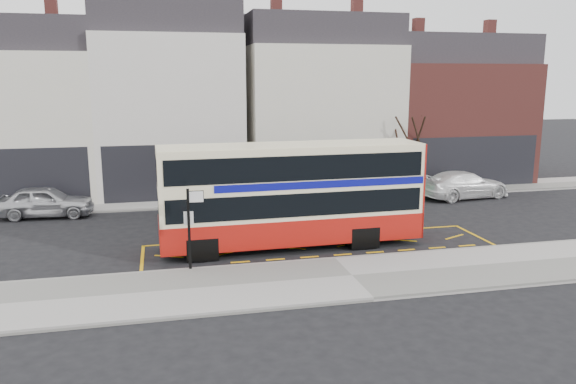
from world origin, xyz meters
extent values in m
plane|color=black|center=(0.00, 0.00, 0.00)|extent=(120.00, 120.00, 0.00)
cube|color=#A4A09C|center=(0.00, -2.30, 0.07)|extent=(40.00, 4.00, 0.15)
cube|color=gray|center=(0.00, -0.38, 0.07)|extent=(40.00, 0.15, 0.15)
cube|color=#A4A09C|center=(0.00, 11.00, 0.07)|extent=(50.00, 3.00, 0.15)
cube|color=beige|center=(-13.50, 15.00, 4.00)|extent=(8.00, 8.00, 8.00)
cube|color=#28262B|center=(-13.50, 15.00, 8.90)|extent=(8.00, 7.20, 1.80)
cube|color=brown|center=(-11.50, 14.00, 10.20)|extent=(0.60, 0.60, 1.20)
cube|color=black|center=(-13.50, 11.02, 1.60)|extent=(7.36, 0.06, 3.20)
cube|color=black|center=(-13.50, 11.04, 1.40)|extent=(5.60, 0.04, 2.00)
cube|color=silver|center=(-5.50, 15.00, 4.50)|extent=(8.00, 8.00, 9.00)
cube|color=#28262B|center=(-5.50, 15.00, 9.90)|extent=(8.00, 7.20, 1.80)
cube|color=black|center=(-5.50, 11.02, 1.60)|extent=(7.36, 0.06, 3.20)
cube|color=black|center=(-5.50, 11.04, 1.40)|extent=(5.60, 0.04, 2.00)
cube|color=beige|center=(3.50, 15.00, 4.25)|extent=(9.00, 8.00, 8.50)
cube|color=#28262B|center=(3.50, 15.00, 9.40)|extent=(9.00, 7.20, 1.80)
cube|color=brown|center=(0.80, 14.00, 10.70)|extent=(0.60, 0.60, 1.20)
cube|color=brown|center=(5.75, 14.00, 10.70)|extent=(0.60, 0.60, 1.20)
cube|color=#14763B|center=(3.50, 11.02, 1.60)|extent=(8.28, 0.06, 3.20)
cube|color=black|center=(3.50, 11.04, 1.40)|extent=(6.30, 0.04, 2.00)
cube|color=brown|center=(12.50, 15.00, 3.75)|extent=(9.00, 8.00, 7.50)
cube|color=#28262B|center=(12.50, 15.00, 8.40)|extent=(9.00, 7.20, 1.80)
cube|color=brown|center=(9.80, 14.00, 9.70)|extent=(0.60, 0.60, 1.20)
cube|color=brown|center=(14.75, 14.00, 9.70)|extent=(0.60, 0.60, 1.20)
cube|color=black|center=(12.50, 11.02, 1.60)|extent=(8.28, 0.06, 3.20)
cube|color=black|center=(12.50, 11.04, 1.40)|extent=(6.30, 0.04, 2.00)
cube|color=#FFF1C2|center=(-1.14, 1.83, 2.24)|extent=(10.42, 2.56, 3.82)
cube|color=#AA140D|center=(-1.14, 1.83, 0.85)|extent=(10.46, 2.60, 1.04)
cube|color=#AA140D|center=(4.03, 1.93, 2.24)|extent=(0.11, 2.40, 3.82)
cube|color=black|center=(-1.14, 1.83, 1.98)|extent=(10.00, 2.61, 0.90)
cube|color=black|center=(-1.14, 1.83, 3.39)|extent=(10.00, 2.61, 0.94)
cube|color=#0C0E86|center=(-0.20, 1.84, 2.73)|extent=(8.34, 2.57, 0.28)
cube|color=black|center=(-6.30, 1.72, 1.74)|extent=(0.10, 2.17, 1.51)
cube|color=black|center=(-6.30, 1.72, 3.39)|extent=(0.10, 2.17, 0.94)
cube|color=black|center=(-6.29, 1.73, 2.64)|extent=(0.08, 1.65, 0.33)
cube|color=#FFF1C2|center=(-1.14, 1.83, 4.10)|extent=(10.41, 2.47, 0.11)
cylinder|color=black|center=(-4.79, 0.70, 0.47)|extent=(0.95, 0.28, 0.94)
cylinder|color=black|center=(-4.84, 2.81, 0.47)|extent=(0.95, 0.28, 0.94)
cylinder|color=black|center=(1.61, 0.82, 0.47)|extent=(0.95, 0.28, 0.94)
cylinder|color=black|center=(1.57, 2.94, 0.47)|extent=(0.95, 0.28, 0.94)
cube|color=black|center=(-5.31, -0.40, 1.58)|extent=(0.10, 0.10, 2.85)
cube|color=white|center=(-5.02, -0.41, 2.72)|extent=(0.51, 0.06, 0.42)
cube|color=white|center=(-5.30, -0.34, 1.96)|extent=(0.33, 0.04, 0.48)
imported|color=silver|center=(-11.74, 9.28, 0.77)|extent=(4.61, 2.10, 1.53)
imported|color=#44494D|center=(-0.89, 9.34, 0.65)|extent=(4.14, 2.26, 1.29)
imported|color=white|center=(10.52, 8.71, 0.76)|extent=(5.49, 2.85, 1.52)
cylinder|color=black|center=(7.93, 10.79, 1.07)|extent=(0.24, 0.24, 2.14)
camera|label=1|loc=(-6.14, -19.41, 6.74)|focal=35.00mm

